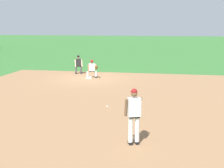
% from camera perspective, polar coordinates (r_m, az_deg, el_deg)
% --- Properties ---
extents(ground_plane, '(160.00, 160.00, 0.00)m').
position_cam_1_polar(ground_plane, '(22.47, -4.22, 1.02)').
color(ground_plane, '#336B2D').
extents(infield_dirt_patch, '(18.00, 18.00, 0.01)m').
position_cam_1_polar(infield_dirt_patch, '(16.32, -1.66, -2.75)').
color(infield_dirt_patch, '#936B47').
rests_on(infield_dirt_patch, ground).
extents(first_base_bag, '(0.38, 0.38, 0.09)m').
position_cam_1_polar(first_base_bag, '(22.47, -4.22, 1.13)').
color(first_base_bag, white).
rests_on(first_base_bag, ground).
extents(baseball, '(0.07, 0.07, 0.07)m').
position_cam_1_polar(baseball, '(14.76, -0.88, -4.11)').
color(baseball, white).
rests_on(baseball, ground).
extents(pitcher, '(0.81, 0.60, 1.86)m').
position_cam_1_polar(pitcher, '(10.10, 4.09, -5.26)').
color(pitcher, black).
rests_on(pitcher, ground).
extents(first_baseman, '(0.85, 0.95, 1.34)m').
position_cam_1_polar(first_baseman, '(22.52, -3.64, 2.93)').
color(first_baseman, black).
rests_on(first_baseman, ground).
extents(umpire, '(0.59, 0.67, 1.46)m').
position_cam_1_polar(umpire, '(24.59, -6.16, 3.71)').
color(umpire, black).
rests_on(umpire, ground).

